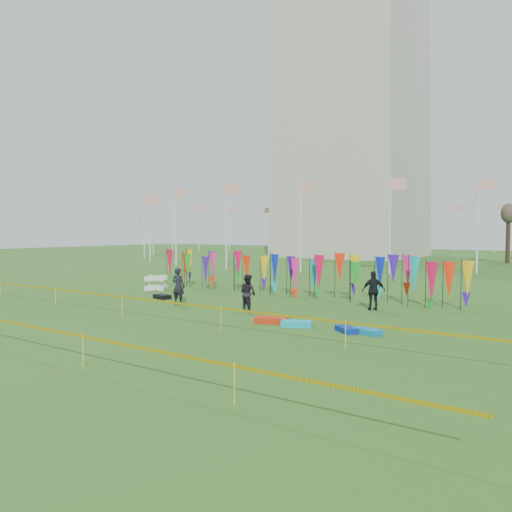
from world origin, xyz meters
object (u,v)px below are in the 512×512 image
Objects in this scene: kite_bag_turquoise at (296,324)px; kite_bag_blue at (346,329)px; person_right at (374,291)px; person_mid at (248,293)px; kite_bag_black at (162,297)px; kite_bag_teal at (367,331)px; box_kite at (156,283)px; person_left at (178,286)px; kite_bag_red at (271,320)px.

kite_bag_turquoise is 1.24× the size of kite_bag_blue.
person_right is 5.42m from kite_bag_turquoise.
kite_bag_black is (-6.15, 0.84, -0.72)m from person_mid.
person_mid is 1.66× the size of kite_bag_teal.
person_left reaches higher than box_kite.
person_left reaches higher than person_right.
kite_bag_black is at bearing -35.64° from person_left.
person_mid is 5.70m from kite_bag_blue.
kite_bag_teal is (0.73, 0.11, 0.00)m from kite_bag_blue.
kite_bag_black is (-9.63, 2.56, -0.00)m from kite_bag_turquoise.
kite_bag_red is (11.42, -4.90, -0.33)m from box_kite.
person_mid is 5.67m from person_right.
kite_bag_turquoise is 2.69m from kite_bag_teal.
person_right is at bearing 14.51° from kite_bag_black.
kite_bag_red reaches higher than kite_bag_turquoise.
person_mid is 6.37m from kite_bag_teal.
box_kite reaches higher than kite_bag_teal.
kite_bag_teal is (10.13, -1.23, -0.80)m from person_left.
person_right is (13.51, 0.33, 0.43)m from box_kite.
kite_bag_blue and kite_bag_teal have the same top height.
kite_bag_black is at bearing 165.13° from kite_bag_turquoise.
box_kite is at bearing -43.68° from person_left.
kite_bag_turquoise is at bearing -21.50° from box_kite.
box_kite is 12.43m from kite_bag_red.
kite_bag_turquoise is 0.89× the size of kite_bag_red.
kite_bag_blue is at bearing 4.53° from kite_bag_turquoise.
kite_bag_blue is (5.43, -1.56, -0.74)m from person_mid.
box_kite is 13.54m from kite_bag_turquoise.
person_mid is 2.93m from kite_bag_red.
kite_bag_teal is at bearing 74.79° from person_right.
kite_bag_turquoise reaches higher than kite_bag_teal.
person_left reaches higher than kite_bag_red.
person_left reaches higher than kite_bag_blue.
kite_bag_red is (6.29, -1.43, -0.78)m from person_left.
kite_bag_red is at bearing -178.34° from kite_bag_blue.
kite_bag_black is at bearing -20.00° from person_right.
kite_bag_blue is 11.83m from kite_bag_black.
box_kite is 0.98× the size of kite_bag_blue.
person_left is 1.02× the size of person_right.
kite_bag_turquoise is at bearing -174.36° from kite_bag_teal.
kite_bag_turquoise is at bearing 158.93° from person_left.
kite_bag_teal is (15.27, -4.69, -0.36)m from box_kite.
person_right reaches higher than kite_bag_red.
kite_bag_turquoise is (7.45, -1.50, -0.79)m from person_left.
person_mid is 1.82× the size of kite_bag_blue.
person_right is 5.68m from kite_bag_red.
person_right is (8.37, 3.79, -0.01)m from person_left.
person_left is 1.89× the size of kite_bag_black.
kite_bag_red is at bearing -177.02° from kite_bag_teal.
person_right is 1.86× the size of kite_bag_black.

